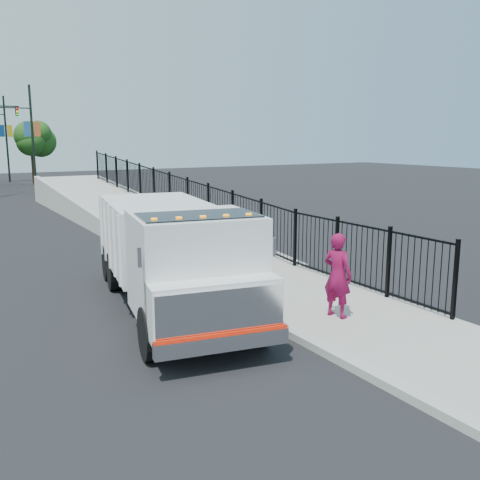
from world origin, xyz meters
TOP-DOWN VIEW (x-y plane):
  - ground at (0.00, 0.00)m, footprint 120.00×120.00m
  - sidewalk at (1.93, -2.00)m, footprint 3.55×12.00m
  - curb at (0.00, -2.00)m, footprint 0.30×12.00m
  - ramp at (2.12, 16.00)m, footprint 3.95×24.06m
  - iron_fence at (3.55, 12.00)m, footprint 0.10×28.00m
  - truck at (-1.49, 2.11)m, footprint 3.86×8.21m
  - worker at (1.42, -0.50)m, footprint 0.65×0.81m
  - light_pole_1 at (0.56, 33.28)m, footprint 3.78×0.22m
  - light_pole_3 at (0.36, 45.81)m, footprint 3.78×0.22m
  - tree_1 at (2.12, 41.18)m, footprint 2.54×2.54m

SIDE VIEW (x-z plane):
  - ground at x=0.00m, z-range 0.00..0.00m
  - ramp at x=2.12m, z-range -1.60..1.60m
  - sidewalk at x=1.93m, z-range 0.00..0.12m
  - curb at x=0.00m, z-range 0.00..0.16m
  - iron_fence at x=3.55m, z-range 0.00..1.80m
  - worker at x=1.42m, z-range 0.12..2.07m
  - truck at x=-1.49m, z-range 0.17..2.87m
  - tree_1 at x=2.12m, z-range 1.31..6.58m
  - light_pole_1 at x=0.56m, z-range 0.36..8.36m
  - light_pole_3 at x=0.36m, z-range 0.36..8.36m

